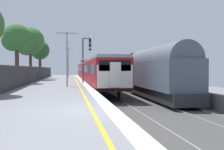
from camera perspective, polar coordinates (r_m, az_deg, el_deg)
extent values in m
cube|color=gray|center=(10.26, -16.88, -10.40)|extent=(6.40, 110.00, 1.00)
cube|color=silver|center=(10.21, -0.40, -7.52)|extent=(0.60, 110.00, 0.01)
cube|color=yellow|center=(10.12, -4.63, -7.61)|extent=(0.12, 110.00, 0.01)
cube|color=gray|center=(10.59, 4.99, -12.53)|extent=(0.07, 110.00, 0.08)
cube|color=gray|center=(11.03, 12.39, -11.99)|extent=(0.07, 110.00, 0.08)
cube|color=maroon|center=(29.00, -2.89, 0.79)|extent=(2.80, 20.73, 2.30)
cube|color=black|center=(29.05, -2.89, -1.73)|extent=(2.64, 20.13, 0.25)
cube|color=gray|center=(29.02, -2.90, 3.29)|extent=(2.68, 20.73, 0.24)
cube|color=black|center=(28.88, -5.68, 1.37)|extent=(0.02, 19.13, 0.84)
cube|color=red|center=(23.71, -4.88, 0.40)|extent=(0.03, 1.10, 1.90)
cube|color=red|center=(34.05, -6.25, 0.71)|extent=(0.03, 1.10, 1.90)
cylinder|color=black|center=(21.30, -2.61, -4.21)|extent=(0.12, 0.84, 0.84)
cylinder|color=black|center=(21.54, 1.52, -4.15)|extent=(0.12, 0.84, 0.84)
cylinder|color=black|center=(36.73, -5.47, -1.85)|extent=(0.12, 0.84, 0.84)
cylinder|color=black|center=(36.87, -3.05, -1.83)|extent=(0.12, 0.84, 0.84)
cube|color=maroon|center=(50.25, -5.64, 1.05)|extent=(2.80, 20.73, 2.30)
cube|color=black|center=(50.28, -5.64, -0.40)|extent=(2.64, 20.13, 0.25)
cube|color=gray|center=(50.26, -5.64, 2.50)|extent=(2.68, 20.73, 0.24)
cube|color=black|center=(50.18, -7.25, 1.39)|extent=(0.02, 19.13, 0.84)
cube|color=red|center=(45.00, -7.01, 0.88)|extent=(0.03, 1.10, 1.90)
cube|color=red|center=(55.36, -7.45, 0.98)|extent=(0.03, 1.10, 1.90)
cylinder|color=black|center=(42.51, -6.00, -1.40)|extent=(0.12, 0.84, 0.84)
cylinder|color=black|center=(42.63, -3.91, -1.39)|extent=(0.12, 0.84, 0.84)
cylinder|color=black|center=(58.00, -6.90, -0.65)|extent=(0.12, 0.84, 0.84)
cylinder|color=black|center=(58.09, -5.37, -0.64)|extent=(0.12, 0.84, 0.84)
cube|color=silver|center=(18.79, 0.66, -0.32)|extent=(2.70, 0.10, 1.70)
cube|color=black|center=(18.77, 0.67, 2.12)|extent=(2.40, 0.08, 0.80)
cube|color=silver|center=(18.65, 0.74, 0.13)|extent=(0.80, 0.24, 1.80)
cylinder|color=white|center=(18.63, -2.19, -2.65)|extent=(0.18, 0.06, 0.18)
cylinder|color=white|center=(18.96, 3.53, -2.58)|extent=(0.18, 0.06, 0.18)
cylinder|color=black|center=(18.56, 0.82, -3.44)|extent=(0.20, 0.35, 0.20)
cube|color=black|center=(50.27, -5.64, 2.78)|extent=(0.60, 0.90, 0.20)
cube|color=#232326|center=(21.85, 10.13, -3.76)|extent=(2.30, 12.29, 0.79)
cube|color=#4C5666|center=(21.77, 10.15, 0.20)|extent=(2.60, 11.49, 2.23)
cylinder|color=#515660|center=(21.77, 10.16, 3.13)|extent=(2.39, 11.09, 2.39)
cylinder|color=black|center=(17.73, 12.23, -5.39)|extent=(0.12, 0.84, 0.84)
cylinder|color=black|center=(18.36, 16.78, -5.18)|extent=(0.12, 0.84, 0.84)
cylinder|color=black|center=(25.59, 5.37, -3.27)|extent=(0.12, 0.84, 0.84)
cylinder|color=black|center=(26.03, 8.70, -3.20)|extent=(0.12, 0.84, 0.84)
cube|color=#232326|center=(34.44, 2.83, -1.85)|extent=(2.30, 12.29, 0.79)
cube|color=#4C5666|center=(34.39, 2.84, 0.66)|extent=(2.60, 11.49, 2.23)
cylinder|color=#515660|center=(34.39, 2.84, 2.52)|extent=(2.39, 11.09, 2.39)
cylinder|color=black|center=(30.24, 3.05, -2.54)|extent=(0.12, 0.84, 0.84)
cylinder|color=black|center=(30.61, 5.91, -2.50)|extent=(0.12, 0.84, 0.84)
cylinder|color=black|center=(38.37, 0.38, -1.70)|extent=(0.12, 0.84, 0.84)
cylinder|color=black|center=(38.66, 2.66, -1.68)|extent=(0.12, 0.84, 0.84)
cylinder|color=#47474C|center=(30.38, -6.51, 3.28)|extent=(0.18, 0.18, 5.16)
cube|color=#47474C|center=(30.60, -5.67, 8.12)|extent=(0.90, 0.12, 0.12)
cube|color=black|center=(30.57, -4.91, 7.09)|extent=(0.28, 0.20, 1.00)
cylinder|color=black|center=(30.49, -4.90, 7.71)|extent=(0.16, 0.04, 0.16)
cylinder|color=yellow|center=(30.45, -4.90, 7.12)|extent=(0.16, 0.04, 0.16)
cylinder|color=black|center=(30.42, -4.89, 6.52)|extent=(0.16, 0.04, 0.16)
cube|color=black|center=(30.51, -4.91, 5.69)|extent=(0.32, 0.16, 0.24)
cylinder|color=#59595B|center=(28.11, -6.47, 0.56)|extent=(0.08, 0.08, 2.35)
cylinder|color=black|center=(28.11, -6.48, 3.07)|extent=(0.59, 0.02, 0.59)
cylinder|color=silver|center=(28.10, -6.48, 3.07)|extent=(0.56, 0.02, 0.56)
cube|color=black|center=(28.09, -6.47, 3.07)|extent=(0.24, 0.01, 0.18)
cylinder|color=#93999E|center=(23.34, -9.99, 3.48)|extent=(0.14, 0.14, 4.88)
cube|color=#93999E|center=(23.54, -8.90, 9.18)|extent=(0.90, 0.08, 0.08)
cylinder|color=silver|center=(23.54, -7.79, 8.99)|extent=(0.20, 0.20, 0.18)
cube|color=#93999E|center=(23.55, -11.12, 9.16)|extent=(0.90, 0.08, 0.08)
cylinder|color=silver|center=(23.56, -12.23, 8.96)|extent=(0.20, 0.20, 0.18)
cylinder|color=#93999E|center=(48.20, -9.67, 2.79)|extent=(0.14, 0.14, 5.51)
cube|color=#93999E|center=(48.33, -9.15, 5.94)|extent=(0.90, 0.08, 0.08)
cylinder|color=silver|center=(48.33, -8.61, 5.84)|extent=(0.20, 0.20, 0.18)
cube|color=#93999E|center=(48.34, -10.22, 5.93)|extent=(0.90, 0.08, 0.08)
cylinder|color=silver|center=(48.34, -10.76, 5.83)|extent=(0.20, 0.20, 0.18)
cylinder|color=#38383D|center=(22.08, -20.54, -0.45)|extent=(0.07, 0.07, 1.81)
cylinder|color=#38383D|center=(33.61, -16.68, 0.19)|extent=(0.07, 0.07, 1.81)
cylinder|color=#38383D|center=(45.23, -14.80, 0.51)|extent=(0.07, 0.07, 1.81)
cylinder|color=#38383D|center=(56.87, -13.69, 0.69)|extent=(0.07, 0.07, 1.81)
cylinder|color=#473323|center=(29.83, -20.41, 2.30)|extent=(0.43, 0.43, 4.18)
sphere|color=#33662D|center=(30.02, -20.46, 7.86)|extent=(2.98, 2.98, 2.98)
sphere|color=#33662D|center=(29.87, -21.25, 7.17)|extent=(2.31, 2.31, 2.31)
cylinder|color=#473323|center=(38.50, -17.70, 2.33)|extent=(0.41, 0.41, 4.48)
sphere|color=#33662D|center=(38.70, -17.73, 7.26)|extent=(3.95, 3.95, 3.95)
sphere|color=#33662D|center=(39.01, -18.52, 6.47)|extent=(3.15, 3.15, 3.15)
cylinder|color=#473323|center=(42.60, -15.73, 1.74)|extent=(0.43, 0.43, 3.73)
sphere|color=#285628|center=(42.71, -15.76, 5.35)|extent=(3.00, 3.00, 3.00)
sphere|color=#285628|center=(43.03, -15.93, 4.82)|extent=(1.86, 1.86, 1.86)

